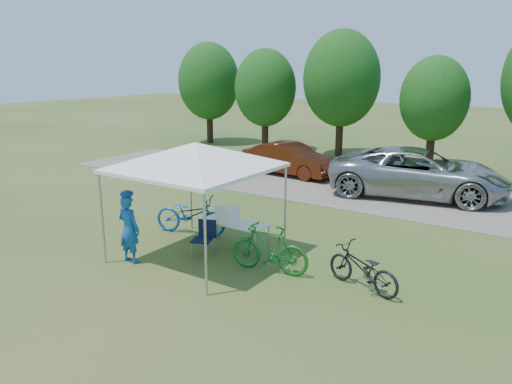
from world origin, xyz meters
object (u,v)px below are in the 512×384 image
at_px(bike_dark, 362,268).
at_px(sedan, 290,159).
at_px(bike_blue, 191,215).
at_px(minivan, 418,173).
at_px(cooler, 227,213).
at_px(folding_table, 234,224).
at_px(cyclist, 129,229).
at_px(bike_green, 269,248).
at_px(folding_chair, 204,235).

height_order(bike_dark, sedan, sedan).
bearing_deg(bike_blue, minivan, -44.41).
bearing_deg(bike_dark, cooler, -79.95).
height_order(bike_blue, sedan, sedan).
distance_m(bike_blue, sedan, 7.95).
xyz_separation_m(cooler, sedan, (-2.94, 8.10, -0.21)).
relative_size(bike_blue, bike_dark, 1.16).
relative_size(folding_table, bike_blue, 0.85).
height_order(cyclist, bike_green, cyclist).
distance_m(cooler, sedan, 8.62).
distance_m(bike_green, minivan, 8.33).
xyz_separation_m(folding_chair, minivan, (2.55, 8.32, 0.34)).
relative_size(bike_green, minivan, 0.31).
relative_size(folding_table, bike_green, 0.94).
bearing_deg(minivan, folding_table, 152.73).
distance_m(bike_blue, bike_dark, 5.20).
height_order(cyclist, sedan, cyclist).
xyz_separation_m(folding_table, bike_dark, (3.48, -0.39, -0.21)).
distance_m(cyclist, bike_blue, 2.31).
xyz_separation_m(cyclist, bike_green, (2.96, 1.29, -0.25)).
height_order(folding_table, cooler, cooler).
height_order(cooler, minivan, minivan).
distance_m(bike_green, bike_dark, 2.05).
distance_m(cooler, bike_blue, 1.53).
distance_m(folding_chair, cooler, 0.83).
distance_m(folding_table, bike_blue, 1.70).
bearing_deg(bike_blue, bike_dark, -113.93).
xyz_separation_m(cooler, bike_blue, (-1.46, 0.29, -0.36)).
relative_size(folding_chair, cooler, 1.68).
xyz_separation_m(bike_blue, bike_dark, (5.15, -0.68, -0.07)).
xyz_separation_m(cyclist, bike_blue, (-0.17, 2.29, -0.27)).
height_order(bike_dark, minivan, minivan).
height_order(cooler, bike_green, bike_green).
relative_size(folding_chair, bike_dark, 0.50).
bearing_deg(minivan, bike_dark, 178.04).
bearing_deg(minivan, bike_green, 163.80).
relative_size(folding_chair, cyclist, 0.54).
bearing_deg(folding_table, minivan, 73.76).
height_order(folding_table, bike_dark, bike_dark).
bearing_deg(sedan, bike_green, -147.63).
bearing_deg(bike_dark, minivan, -154.85).
xyz_separation_m(bike_blue, minivan, (3.88, 7.29, 0.32)).
height_order(bike_green, minivan, minivan).
distance_m(folding_table, cyclist, 2.50).
xyz_separation_m(bike_green, minivan, (0.75, 8.29, 0.30)).
height_order(folding_table, sedan, sedan).
bearing_deg(minivan, folding_chair, 151.91).
xyz_separation_m(folding_table, bike_blue, (-1.67, 0.29, -0.13)).
relative_size(folding_table, bike_dark, 0.99).
relative_size(bike_blue, bike_green, 1.10).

